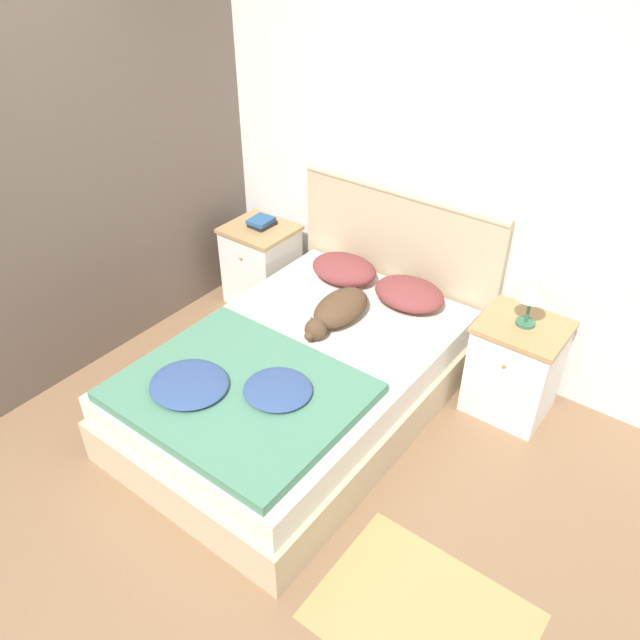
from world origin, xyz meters
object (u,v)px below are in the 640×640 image
book_stack (262,222)px  table_lamp (533,289)px  bed (299,382)px  nightstand_left (262,265)px  nightstand_right (515,367)px  dog (338,310)px  pillow_left (344,269)px  pillow_right (409,294)px

book_stack → table_lamp: (2.01, -0.02, 0.21)m
bed → nightstand_left: bearing=141.3°
bed → nightstand_left: size_ratio=3.33×
bed → table_lamp: 1.44m
bed → nightstand_right: 1.29m
dog → book_stack: (-1.01, 0.45, 0.11)m
book_stack → pillow_left: bearing=-1.6°
table_lamp → dog: bearing=-156.6°
bed → book_stack: (-1.01, 0.83, 0.42)m
nightstand_right → book_stack: bearing=179.1°
pillow_right → book_stack: 1.27m
table_lamp → book_stack: bearing=179.4°
bed → dog: bearing=88.9°
bed → table_lamp: table_lamp is taller
pillow_right → table_lamp: 0.82m
nightstand_right → pillow_left: size_ratio=1.34×
nightstand_right → pillow_right: (-0.75, 0.01, 0.23)m
nightstand_left → book_stack: 0.34m
pillow_left → table_lamp: (1.26, 0.00, 0.32)m
pillow_left → pillow_right: (0.51, 0.00, 0.00)m
book_stack → bed: bearing=-39.6°
nightstand_left → table_lamp: (2.01, 0.01, 0.55)m
nightstand_right → dog: size_ratio=0.99×
nightstand_left → pillow_right: size_ratio=1.34×
bed → pillow_right: bearing=72.6°
nightstand_left → pillow_left: (0.75, 0.01, 0.23)m
pillow_right → dog: 0.50m
pillow_left → dog: size_ratio=0.74×
bed → dog: (0.01, 0.38, 0.32)m
nightstand_right → table_lamp: (0.00, 0.01, 0.55)m
book_stack → nightstand_left: bearing=-84.6°
bed → nightstand_right: size_ratio=3.33×
dog → book_stack: size_ratio=3.31×
nightstand_left → nightstand_right: size_ratio=1.00×
pillow_left → table_lamp: bearing=0.1°
nightstand_right → pillow_right: nightstand_right is taller
nightstand_left → nightstand_right: bearing=0.0°
dog → pillow_right: bearing=60.1°
pillow_right → book_stack: book_stack is taller
pillow_right → book_stack: size_ratio=2.44×
table_lamp → nightstand_right: bearing=-90.0°
nightstand_right → pillow_left: 1.28m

